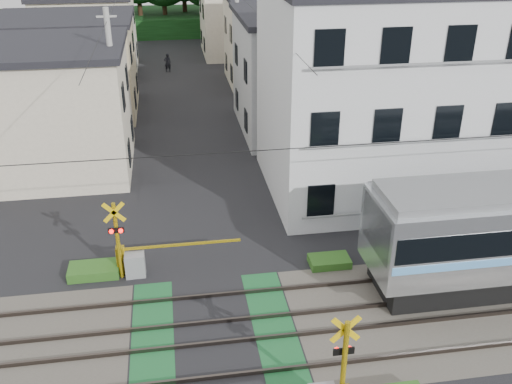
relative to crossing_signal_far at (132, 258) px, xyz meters
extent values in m
plane|color=black|center=(2.59, -3.65, -0.71)|extent=(120.00, 120.00, 0.00)
cube|color=#47423A|center=(2.59, -3.65, -0.71)|extent=(120.00, 6.00, 0.00)
cube|color=black|center=(2.59, -3.65, -0.71)|extent=(5.20, 120.00, 0.00)
cube|color=#145126|center=(0.69, -3.65, -0.70)|extent=(1.30, 6.00, 0.00)
cube|color=#145126|center=(4.49, -3.65, -0.70)|extent=(1.30, 6.00, 0.00)
cube|color=#3F3833|center=(2.59, -5.55, -0.64)|extent=(120.00, 0.08, 0.14)
cube|color=#3F3833|center=(2.59, -4.15, -0.64)|extent=(120.00, 0.08, 0.14)
cube|color=#3F3833|center=(2.59, -3.15, -0.64)|extent=(120.00, 0.08, 0.14)
cube|color=#3F3833|center=(2.59, -1.75, -0.64)|extent=(120.00, 0.08, 0.14)
cube|color=black|center=(10.80, -2.45, -0.40)|extent=(2.47, 2.26, 0.62)
cube|color=black|center=(8.08, -2.45, 1.95)|extent=(0.10, 2.48, 1.61)
cylinder|color=yellow|center=(5.59, -7.25, 0.79)|extent=(0.14, 0.14, 3.00)
cube|color=yellow|center=(5.59, -7.15, 1.99)|extent=(0.77, 0.05, 0.77)
cube|color=yellow|center=(5.59, -7.15, 1.99)|extent=(0.77, 0.05, 0.77)
cube|color=black|center=(5.59, -7.15, 1.29)|extent=(0.55, 0.05, 0.20)
sphere|color=#FF0C07|center=(5.43, -7.09, 1.29)|extent=(0.16, 0.16, 0.16)
sphere|color=#FF0C07|center=(5.75, -7.09, 1.29)|extent=(0.16, 0.16, 0.16)
cylinder|color=yellow|center=(-0.41, -0.05, 0.79)|extent=(0.14, 0.14, 3.00)
cube|color=yellow|center=(-0.41, -0.15, 1.99)|extent=(0.77, 0.05, 0.77)
cube|color=yellow|center=(-0.41, -0.15, 1.99)|extent=(0.77, 0.05, 0.77)
cube|color=black|center=(-0.41, -0.15, 1.29)|extent=(0.55, 0.05, 0.20)
sphere|color=#FF0C07|center=(-0.57, -0.21, 1.29)|extent=(0.16, 0.16, 0.16)
sphere|color=#FF0C07|center=(-0.25, -0.21, 1.29)|extent=(0.16, 0.16, 0.16)
cube|color=gray|center=(0.09, -0.05, -0.26)|extent=(0.70, 0.50, 0.90)
cube|color=yellow|center=(-0.41, 0.20, -0.16)|extent=(0.30, 0.30, 1.10)
cube|color=yellow|center=(1.84, 0.20, 0.29)|extent=(4.20, 0.08, 0.08)
cube|color=silver|center=(11.09, 5.85, 3.79)|extent=(10.00, 8.00, 9.00)
cube|color=black|center=(7.39, 1.82, 0.79)|extent=(1.10, 0.06, 1.40)
cube|color=black|center=(9.84, 1.82, 0.79)|extent=(1.10, 0.06, 1.40)
cube|color=black|center=(12.29, 1.82, 0.79)|extent=(1.10, 0.06, 1.40)
cube|color=black|center=(14.74, 1.82, 0.79)|extent=(1.10, 0.06, 1.40)
cube|color=gray|center=(11.09, 1.60, 0.19)|extent=(9.00, 0.06, 0.08)
cube|color=black|center=(7.39, 1.82, 3.79)|extent=(1.10, 0.06, 1.40)
cube|color=black|center=(9.84, 1.82, 3.79)|extent=(1.10, 0.06, 1.40)
cube|color=black|center=(12.29, 1.82, 3.79)|extent=(1.10, 0.06, 1.40)
cube|color=black|center=(14.74, 1.82, 3.79)|extent=(1.10, 0.06, 1.40)
cube|color=gray|center=(11.09, 1.60, 3.19)|extent=(9.00, 0.06, 0.08)
cube|color=black|center=(7.39, 1.82, 6.79)|extent=(1.10, 0.06, 1.40)
cube|color=black|center=(9.84, 1.82, 6.79)|extent=(1.10, 0.06, 1.40)
cube|color=black|center=(12.29, 1.82, 6.79)|extent=(1.10, 0.06, 1.40)
cube|color=gray|center=(11.09, 1.60, 6.19)|extent=(9.00, 0.06, 0.08)
cube|color=beige|center=(-3.91, 10.35, 2.29)|extent=(7.00, 7.00, 6.00)
cube|color=black|center=(-3.91, 10.35, 5.44)|extent=(7.35, 7.35, 0.30)
cube|color=black|center=(-0.38, 8.60, 0.59)|extent=(0.06, 1.00, 1.20)
cube|color=black|center=(-0.38, 12.10, 0.59)|extent=(0.06, 1.00, 1.20)
cube|color=black|center=(-0.38, 8.60, 3.39)|extent=(0.06, 1.00, 1.20)
cube|color=black|center=(-0.38, 12.10, 3.39)|extent=(0.06, 1.00, 1.20)
cube|color=#A9ACAE|center=(9.39, 14.35, 2.54)|extent=(7.00, 8.00, 6.50)
cube|color=black|center=(9.39, 14.35, 5.94)|extent=(7.35, 8.40, 0.30)
cube|color=black|center=(5.86, 12.35, 0.59)|extent=(0.06, 1.00, 1.20)
cube|color=black|center=(5.86, 16.35, 0.59)|extent=(0.06, 1.00, 1.20)
cube|color=black|center=(5.86, 12.35, 3.39)|extent=(0.06, 1.00, 1.20)
cube|color=black|center=(5.86, 16.35, 3.39)|extent=(0.06, 1.00, 1.20)
cube|color=#C7B68D|center=(-4.41, 19.35, 2.19)|extent=(8.00, 7.00, 5.80)
cube|color=black|center=(-4.41, 19.35, 5.24)|extent=(8.40, 7.35, 0.30)
cube|color=black|center=(-0.38, 17.60, 0.59)|extent=(0.06, 1.00, 1.20)
cube|color=black|center=(-0.38, 21.10, 0.59)|extent=(0.06, 1.00, 1.20)
cube|color=black|center=(-0.38, 17.60, 3.39)|extent=(0.06, 1.00, 1.20)
cube|color=black|center=(-0.38, 21.10, 3.39)|extent=(0.06, 1.00, 1.20)
cube|color=beige|center=(9.79, 24.35, 2.39)|extent=(7.00, 7.00, 6.20)
cube|color=black|center=(6.26, 22.60, 0.59)|extent=(0.06, 1.00, 1.20)
cube|color=black|center=(6.26, 26.10, 0.59)|extent=(0.06, 1.00, 1.20)
cube|color=black|center=(6.26, 22.60, 3.39)|extent=(0.06, 1.00, 1.20)
cube|color=black|center=(6.26, 26.10, 3.39)|extent=(0.06, 1.00, 1.20)
cube|color=beige|center=(-4.21, 29.35, 2.29)|extent=(7.00, 8.00, 6.00)
cube|color=black|center=(-0.68, 27.35, 0.59)|extent=(0.06, 1.00, 1.20)
cube|color=black|center=(-0.68, 31.35, 0.59)|extent=(0.06, 1.00, 1.20)
cube|color=black|center=(-0.68, 27.35, 3.39)|extent=(0.06, 1.00, 1.20)
cube|color=black|center=(-0.68, 31.35, 3.39)|extent=(0.06, 1.00, 1.20)
cube|color=beige|center=(9.09, 34.35, 2.49)|extent=(8.00, 7.00, 6.40)
cube|color=black|center=(5.06, 32.60, 0.59)|extent=(0.06, 1.00, 1.20)
cube|color=black|center=(5.06, 36.10, 0.59)|extent=(0.06, 1.00, 1.20)
cube|color=black|center=(5.06, 32.60, 3.39)|extent=(0.06, 1.00, 1.20)
cube|color=black|center=(5.06, 36.10, 3.39)|extent=(0.06, 1.00, 1.20)
cube|color=#133B14|center=(2.59, 46.35, 0.29)|extent=(40.00, 10.00, 2.00)
cylinder|color=#332114|center=(-10.98, 46.15, 2.25)|extent=(0.50, 0.50, 5.92)
cylinder|color=#332114|center=(-8.07, 44.29, 1.76)|extent=(0.50, 0.50, 4.95)
cylinder|color=#332114|center=(-6.54, 43.27, 1.41)|extent=(0.50, 0.50, 4.24)
cylinder|color=#332114|center=(-3.53, 45.54, 1.53)|extent=(0.50, 0.50, 4.48)
cylinder|color=#332114|center=(-0.63, 44.45, 1.94)|extent=(0.50, 0.50, 5.31)
cylinder|color=#332114|center=(1.89, 44.58, 1.67)|extent=(0.50, 0.50, 4.76)
cylinder|color=#332114|center=(4.02, 46.08, 1.85)|extent=(0.50, 0.50, 5.13)
cylinder|color=#332114|center=(6.34, 44.40, 1.52)|extent=(0.50, 0.50, 4.45)
cylinder|color=#332114|center=(9.51, 41.68, 1.33)|extent=(0.50, 0.50, 4.09)
cylinder|color=#332114|center=(10.75, 45.18, 2.15)|extent=(0.50, 0.50, 5.72)
cylinder|color=#332114|center=(14.39, 43.22, 2.17)|extent=(0.50, 0.50, 5.76)
cylinder|color=#332114|center=(16.02, 47.10, 1.87)|extent=(0.50, 0.50, 5.16)
cube|color=black|center=(8.59, -2.45, 4.89)|extent=(60.00, 0.02, 0.02)
cylinder|color=#A5A5A0|center=(-0.81, 9.35, 3.29)|extent=(0.26, 0.26, 8.00)
cube|color=#A5A5A0|center=(-0.81, 9.35, 6.89)|extent=(0.90, 0.08, 0.08)
cylinder|color=#A5A5A0|center=(6.19, 18.35, 3.29)|extent=(0.26, 0.26, 8.00)
cylinder|color=#A5A5A0|center=(-0.81, 30.35, 3.29)|extent=(0.26, 0.26, 8.00)
imported|color=black|center=(1.77, 28.78, 0.04)|extent=(0.60, 0.45, 1.49)
cube|color=#2D5E1E|center=(-1.41, 0.25, -0.53)|extent=(1.80, 1.00, 0.36)
cube|color=#2D5E1E|center=(7.19, -0.45, -0.56)|extent=(1.50, 0.90, 0.30)
camera|label=1|loc=(1.71, -17.65, 11.21)|focal=40.00mm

